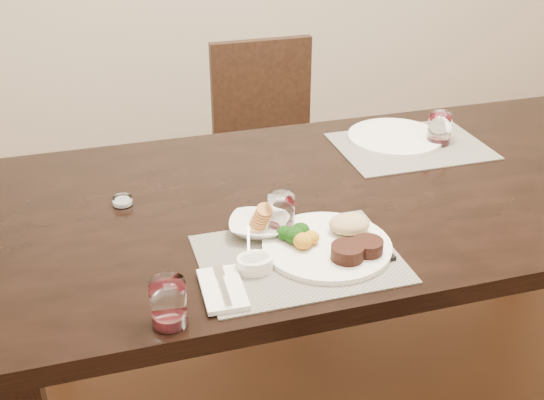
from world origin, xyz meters
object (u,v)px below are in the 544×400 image
object	(u,v)px
dinner_plate	(333,242)
cracker_bowl	(258,225)
chair_far	(269,141)
far_plate	(395,137)
wine_glass_near	(281,214)
steak_knife	(380,245)

from	to	relation	value
dinner_plate	cracker_bowl	size ratio (longest dim) A/B	1.69
chair_far	cracker_bowl	bearing A→B (deg)	-107.74
cracker_bowl	far_plate	size ratio (longest dim) A/B	0.60
dinner_plate	chair_far	bearing A→B (deg)	58.79
wine_glass_near	far_plate	world-z (taller)	wine_glass_near
chair_far	far_plate	bearing A→B (deg)	-70.27
far_plate	cracker_bowl	bearing A→B (deg)	-143.21
wine_glass_near	far_plate	bearing A→B (deg)	39.84
dinner_plate	cracker_bowl	world-z (taller)	cracker_bowl
dinner_plate	wine_glass_near	size ratio (longest dim) A/B	3.33
dinner_plate	cracker_bowl	distance (m)	0.20
chair_far	wine_glass_near	bearing A→B (deg)	-104.82
chair_far	steak_knife	world-z (taller)	chair_far
dinner_plate	steak_knife	xyz separation A→B (m)	(0.11, -0.03, -0.01)
steak_knife	far_plate	xyz separation A→B (m)	(0.32, 0.58, 0.00)
cracker_bowl	far_plate	xyz separation A→B (m)	(0.58, 0.43, -0.01)
wine_glass_near	far_plate	size ratio (longest dim) A/B	0.31
chair_far	far_plate	xyz separation A→B (m)	(0.23, -0.65, 0.26)
chair_far	dinner_plate	bearing A→B (deg)	-99.21
chair_far	cracker_bowl	size ratio (longest dim) A/B	4.95
steak_knife	cracker_bowl	bearing A→B (deg)	145.72
steak_knife	cracker_bowl	distance (m)	0.30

